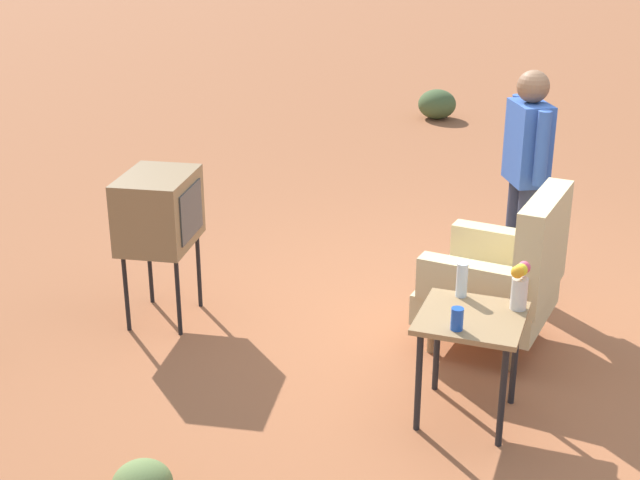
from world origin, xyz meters
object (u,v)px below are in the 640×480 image
(bottle_short_clear, at_px, (462,280))
(flower_vase, at_px, (520,284))
(armchair, at_px, (504,276))
(tv_on_stand, at_px, (159,211))
(side_table, at_px, (471,331))
(person_standing, at_px, (526,171))
(soda_can_blue, at_px, (457,319))

(bottle_short_clear, xyz_separation_m, flower_vase, (0.05, 0.32, 0.05))
(armchair, distance_m, bottle_short_clear, 0.71)
(tv_on_stand, height_order, bottle_short_clear, tv_on_stand)
(side_table, relative_size, flower_vase, 2.36)
(bottle_short_clear, height_order, flower_vase, flower_vase)
(side_table, height_order, person_standing, person_standing)
(person_standing, bearing_deg, flower_vase, 6.98)
(soda_can_blue, height_order, flower_vase, flower_vase)
(side_table, xyz_separation_m, bottle_short_clear, (-0.22, -0.10, 0.19))
(soda_can_blue, xyz_separation_m, flower_vase, (-0.36, 0.26, 0.09))
(tv_on_stand, bearing_deg, side_table, 76.64)
(tv_on_stand, distance_m, soda_can_blue, 2.25)
(side_table, xyz_separation_m, tv_on_stand, (-0.52, -2.18, 0.25))
(armchair, relative_size, side_table, 1.69)
(armchair, bearing_deg, person_standing, -178.94)
(side_table, height_order, tv_on_stand, tv_on_stand)
(tv_on_stand, bearing_deg, bottle_short_clear, 81.90)
(bottle_short_clear, bearing_deg, tv_on_stand, -98.10)
(armchair, height_order, person_standing, person_standing)
(person_standing, height_order, bottle_short_clear, person_standing)
(armchair, xyz_separation_m, bottle_short_clear, (0.66, -0.15, 0.23))
(bottle_short_clear, bearing_deg, soda_can_blue, 8.19)
(side_table, relative_size, person_standing, 0.38)
(soda_can_blue, distance_m, bottle_short_clear, 0.42)
(person_standing, bearing_deg, armchair, 1.06)
(side_table, height_order, flower_vase, flower_vase)
(side_table, relative_size, tv_on_stand, 0.61)
(armchair, bearing_deg, bottle_short_clear, -12.87)
(tv_on_stand, bearing_deg, flower_vase, 81.76)
(soda_can_blue, bearing_deg, person_standing, 177.75)
(person_standing, relative_size, flower_vase, 6.19)
(person_standing, height_order, flower_vase, person_standing)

